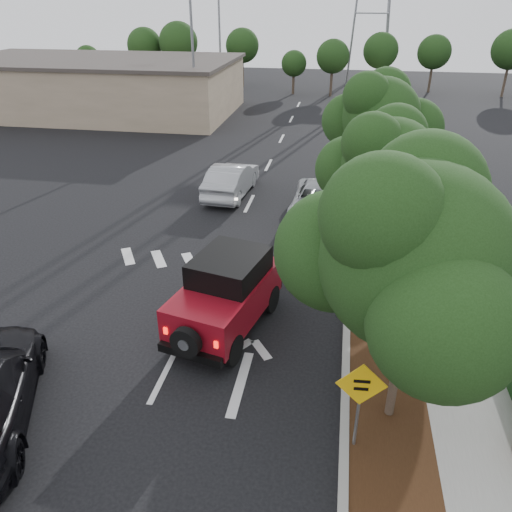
# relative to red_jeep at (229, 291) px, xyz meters

# --- Properties ---
(ground) EXTENTS (120.00, 120.00, 0.00)m
(ground) POSITION_rel_red_jeep_xyz_m (-1.18, -2.45, -1.13)
(ground) COLOR black
(ground) RESTS_ON ground
(curb) EXTENTS (0.20, 70.00, 0.15)m
(curb) POSITION_rel_red_jeep_xyz_m (3.42, 9.55, -1.06)
(curb) COLOR #9E9B93
(curb) RESTS_ON ground
(planting_strip) EXTENTS (1.80, 70.00, 0.12)m
(planting_strip) POSITION_rel_red_jeep_xyz_m (4.42, 9.55, -1.07)
(planting_strip) COLOR black
(planting_strip) RESTS_ON ground
(sidewalk) EXTENTS (2.00, 70.00, 0.12)m
(sidewalk) POSITION_rel_red_jeep_xyz_m (6.32, 9.55, -1.07)
(sidewalk) COLOR gray
(sidewalk) RESTS_ON ground
(hedge) EXTENTS (0.80, 70.00, 0.80)m
(hedge) POSITION_rel_red_jeep_xyz_m (7.72, 9.55, -0.73)
(hedge) COLOR black
(hedge) RESTS_ON ground
(commercial_building) EXTENTS (22.00, 12.00, 4.00)m
(commercial_building) POSITION_rel_red_jeep_xyz_m (-17.18, 27.55, 0.87)
(commercial_building) COLOR gray
(commercial_building) RESTS_ON ground
(transmission_tower) EXTENTS (7.00, 4.00, 28.00)m
(transmission_tower) POSITION_rel_red_jeep_xyz_m (4.82, 45.55, -1.13)
(transmission_tower) COLOR slate
(transmission_tower) RESTS_ON ground
(street_tree_near) EXTENTS (3.80, 3.80, 5.92)m
(street_tree_near) POSITION_rel_red_jeep_xyz_m (4.42, -2.95, -1.13)
(street_tree_near) COLOR #183210
(street_tree_near) RESTS_ON ground
(street_tree_mid) EXTENTS (3.20, 3.20, 5.32)m
(street_tree_mid) POSITION_rel_red_jeep_xyz_m (4.42, 4.05, -1.13)
(street_tree_mid) COLOR #183210
(street_tree_mid) RESTS_ON ground
(street_tree_far) EXTENTS (3.40, 3.40, 5.62)m
(street_tree_far) POSITION_rel_red_jeep_xyz_m (4.42, 10.55, -1.13)
(street_tree_far) COLOR #183210
(street_tree_far) RESTS_ON ground
(light_pole_a) EXTENTS (2.00, 0.22, 9.00)m
(light_pole_a) POSITION_rel_red_jeep_xyz_m (-7.68, 23.55, -1.13)
(light_pole_a) COLOR slate
(light_pole_a) RESTS_ON ground
(light_pole_b) EXTENTS (2.00, 0.22, 9.00)m
(light_pole_b) POSITION_rel_red_jeep_xyz_m (-8.68, 35.55, -1.13)
(light_pole_b) COLOR slate
(light_pole_b) RESTS_ON ground
(red_jeep) EXTENTS (2.79, 4.55, 2.23)m
(red_jeep) POSITION_rel_red_jeep_xyz_m (0.00, 0.00, 0.00)
(red_jeep) COLOR black
(red_jeep) RESTS_ON ground
(silver_suv_ahead) EXTENTS (2.38, 4.90, 1.34)m
(silver_suv_ahead) POSITION_rel_red_jeep_xyz_m (2.02, 8.67, -0.46)
(silver_suv_ahead) COLOR #A9ADB1
(silver_suv_ahead) RESTS_ON ground
(silver_sedan_oncoming) EXTENTS (1.97, 4.78, 1.54)m
(silver_sedan_oncoming) POSITION_rel_red_jeep_xyz_m (-2.24, 10.55, -0.36)
(silver_sedan_oncoming) COLOR #A1A3A8
(silver_sedan_oncoming) RESTS_ON ground
(parked_suv) EXTENTS (4.42, 2.30, 1.44)m
(parked_suv) POSITION_rel_red_jeep_xyz_m (-11.29, 22.69, -0.41)
(parked_suv) COLOR #98999F
(parked_suv) RESTS_ON ground
(speed_hump_sign) EXTENTS (1.04, 0.11, 2.20)m
(speed_hump_sign) POSITION_rel_red_jeep_xyz_m (3.63, -4.02, 0.39)
(speed_hump_sign) COLOR slate
(speed_hump_sign) RESTS_ON ground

